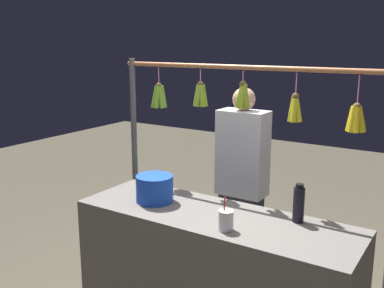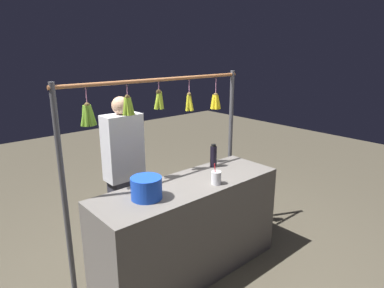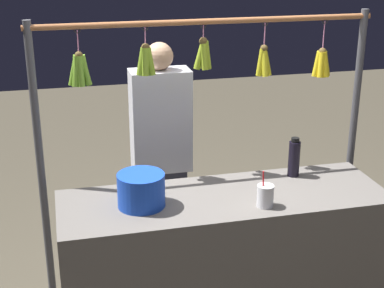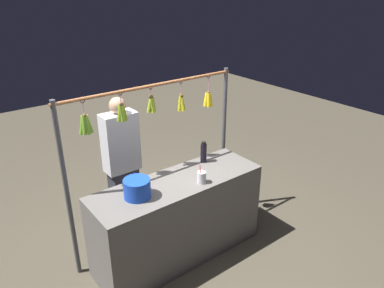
{
  "view_description": "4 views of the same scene",
  "coord_description": "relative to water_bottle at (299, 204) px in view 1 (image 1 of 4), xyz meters",
  "views": [
    {
      "loc": [
        -1.28,
        2.23,
        1.91
      ],
      "look_at": [
        0.16,
        0.0,
        1.3
      ],
      "focal_mm": 41.97,
      "sensor_mm": 36.0,
      "label": 1
    },
    {
      "loc": [
        1.78,
        2.07,
        2.02
      ],
      "look_at": [
        -0.03,
        0.0,
        1.23
      ],
      "focal_mm": 31.47,
      "sensor_mm": 36.0,
      "label": 2
    },
    {
      "loc": [
        0.83,
        2.68,
        2.21
      ],
      "look_at": [
        0.18,
        0.0,
        1.19
      ],
      "focal_mm": 54.0,
      "sensor_mm": 36.0,
      "label": 3
    },
    {
      "loc": [
        1.81,
        2.58,
        2.69
      ],
      "look_at": [
        -0.18,
        0.0,
        1.23
      ],
      "focal_mm": 34.75,
      "sensor_mm": 36.0,
      "label": 4
    }
  ],
  "objects": [
    {
      "name": "water_bottle",
      "position": [
        0.0,
        0.0,
        0.0
      ],
      "size": [
        0.07,
        0.07,
        0.23
      ],
      "color": "black",
      "rests_on": "market_counter"
    },
    {
      "name": "vendor_person",
      "position": [
        0.66,
        -0.6,
        -0.21
      ],
      "size": [
        0.38,
        0.2,
        1.58
      ],
      "color": "#2D2D38",
      "rests_on": "ground"
    },
    {
      "name": "market_counter",
      "position": [
        0.47,
        0.17,
        -0.55
      ],
      "size": [
        1.76,
        0.57,
        0.88
      ],
      "primitive_type": "cube",
      "color": "#66605B",
      "rests_on": "ground"
    },
    {
      "name": "display_rack",
      "position": [
        0.48,
        -0.22,
        0.26
      ],
      "size": [
        1.96,
        0.12,
        1.79
      ],
      "color": "#4C4C51",
      "rests_on": "ground"
    },
    {
      "name": "blue_bucket",
      "position": [
        0.91,
        0.18,
        -0.02
      ],
      "size": [
        0.24,
        0.24,
        0.18
      ],
      "primitive_type": "cylinder",
      "color": "blue",
      "rests_on": "market_counter"
    },
    {
      "name": "drink_cup",
      "position": [
        0.3,
        0.33,
        -0.05
      ],
      "size": [
        0.09,
        0.09,
        0.19
      ],
      "color": "silver",
      "rests_on": "market_counter"
    }
  ]
}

